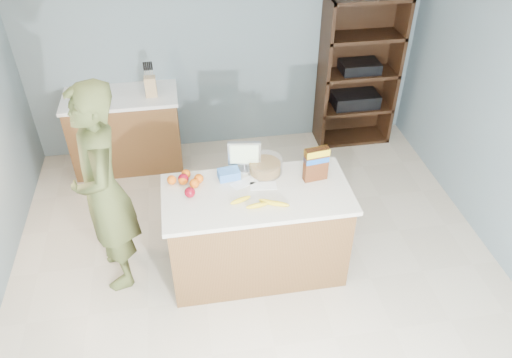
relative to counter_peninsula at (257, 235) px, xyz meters
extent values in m
cube|color=beige|center=(0.00, -0.30, -0.42)|extent=(4.50, 5.00, 0.02)
cube|color=slate|center=(0.00, 2.20, 0.83)|extent=(4.50, 0.02, 2.50)
cube|color=white|center=(0.00, -0.30, 2.08)|extent=(4.50, 5.00, 0.02)
cube|color=brown|center=(0.00, 0.00, 0.01)|extent=(1.50, 0.70, 0.86)
cube|color=silver|center=(0.00, 0.00, 0.46)|extent=(1.56, 0.76, 0.04)
cube|color=black|center=(0.00, 0.00, -0.37)|extent=(1.46, 0.66, 0.10)
cube|color=brown|center=(-1.20, 1.90, 0.01)|extent=(1.20, 0.60, 0.86)
cube|color=white|center=(-1.20, 1.90, 0.46)|extent=(1.24, 0.62, 0.04)
cube|color=black|center=(1.55, 2.18, 0.48)|extent=(0.90, 0.04, 1.80)
cube|color=black|center=(1.12, 2.00, 0.48)|extent=(0.04, 0.40, 1.80)
cube|color=black|center=(1.98, 2.00, 0.48)|extent=(0.04, 0.40, 1.80)
cube|color=black|center=(1.55, 2.00, -0.40)|extent=(0.90, 0.40, 0.04)
cube|color=black|center=(1.55, 2.00, 0.03)|extent=(0.90, 0.40, 0.04)
cube|color=black|center=(1.55, 2.00, 0.48)|extent=(0.90, 0.40, 0.04)
cube|color=black|center=(1.55, 2.00, 0.93)|extent=(0.90, 0.40, 0.04)
cube|color=black|center=(1.55, 2.00, 0.13)|extent=(0.55, 0.32, 0.16)
cube|color=black|center=(1.55, 2.00, 0.56)|extent=(0.45, 0.30, 0.12)
imported|color=#4A5228|center=(-1.23, 0.15, 0.54)|extent=(0.58, 0.77, 1.91)
cube|color=tan|center=(-0.85, 1.83, 0.59)|extent=(0.12, 0.10, 0.22)
cylinder|color=black|center=(-0.89, 1.83, 0.75)|extent=(0.02, 0.02, 0.09)
cylinder|color=black|center=(-0.87, 1.83, 0.75)|extent=(0.02, 0.02, 0.09)
cylinder|color=black|center=(-0.85, 1.83, 0.75)|extent=(0.02, 0.02, 0.09)
cylinder|color=black|center=(-0.83, 1.83, 0.75)|extent=(0.02, 0.02, 0.09)
cylinder|color=black|center=(-0.81, 1.83, 0.75)|extent=(0.02, 0.02, 0.09)
cube|color=white|center=(-0.09, 0.14, 0.49)|extent=(0.25, 0.19, 0.00)
cube|color=white|center=(0.07, 0.07, 0.49)|extent=(0.23, 0.13, 0.00)
ellipsoid|color=yellow|center=(-0.15, -0.10, 0.51)|extent=(0.19, 0.10, 0.04)
ellipsoid|color=yellow|center=(-0.03, -0.19, 0.51)|extent=(0.19, 0.07, 0.04)
ellipsoid|color=yellow|center=(0.07, -0.17, 0.51)|extent=(0.18, 0.13, 0.04)
ellipsoid|color=yellow|center=(0.14, -0.19, 0.51)|extent=(0.19, 0.12, 0.04)
sphere|color=maroon|center=(-0.59, 0.22, 0.53)|extent=(0.09, 0.09, 0.09)
sphere|color=maroon|center=(-0.54, 0.03, 0.53)|extent=(0.09, 0.09, 0.09)
sphere|color=#E85E0E|center=(-0.59, 0.21, 0.52)|extent=(0.08, 0.08, 0.08)
sphere|color=#E85E0E|center=(-0.56, 0.29, 0.52)|extent=(0.08, 0.08, 0.08)
sphere|color=#E85E0E|center=(-0.50, 0.15, 0.52)|extent=(0.08, 0.08, 0.08)
sphere|color=#E85E0E|center=(-0.46, 0.21, 0.52)|extent=(0.08, 0.08, 0.08)
sphere|color=#E85E0E|center=(-0.68, 0.23, 0.52)|extent=(0.08, 0.08, 0.08)
cube|color=blue|center=(-0.20, 0.23, 0.52)|extent=(0.19, 0.14, 0.08)
cylinder|color=#267219|center=(0.11, 0.27, 0.53)|extent=(0.27, 0.27, 0.09)
cylinder|color=white|center=(0.11, 0.27, 0.55)|extent=(0.30, 0.30, 0.13)
cylinder|color=silver|center=(-0.05, 0.33, 0.49)|extent=(0.12, 0.12, 0.01)
cylinder|color=silver|center=(-0.05, 0.33, 0.52)|extent=(0.02, 0.02, 0.05)
cube|color=silver|center=(-0.05, 0.33, 0.66)|extent=(0.28, 0.08, 0.22)
cube|color=yellow|center=(-0.06, 0.31, 0.66)|extent=(0.24, 0.04, 0.18)
cube|color=#592B14|center=(0.51, 0.10, 0.64)|extent=(0.21, 0.10, 0.30)
cube|color=yellow|center=(0.51, 0.10, 0.76)|extent=(0.21, 0.10, 0.06)
cube|color=blue|center=(0.51, 0.10, 0.69)|extent=(0.21, 0.10, 0.05)
camera|label=1|loc=(-0.53, -3.13, 3.07)|focal=35.00mm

